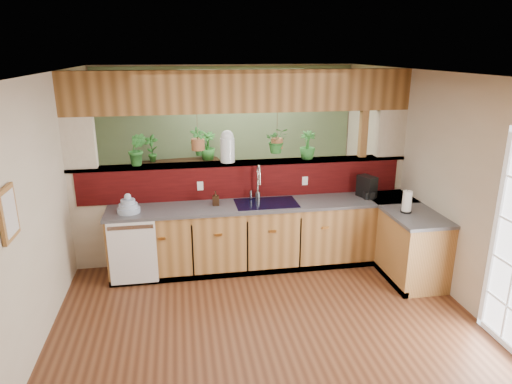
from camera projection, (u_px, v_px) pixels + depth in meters
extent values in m
cube|color=#542D1A|center=(261.00, 303.00, 5.35)|extent=(4.60, 7.00, 0.01)
cube|color=brown|center=(261.00, 75.00, 4.57)|extent=(4.60, 7.00, 0.01)
cube|color=beige|center=(226.00, 139.00, 8.25)|extent=(4.60, 0.02, 2.60)
cube|color=beige|center=(37.00, 210.00, 4.59)|extent=(0.02, 7.00, 2.60)
cube|color=beige|center=(454.00, 188.00, 5.33)|extent=(0.02, 7.00, 2.60)
cube|color=beige|center=(244.00, 211.00, 6.42)|extent=(4.60, 0.15, 1.35)
cube|color=#3C0708|center=(244.00, 182.00, 6.20)|extent=(4.40, 0.02, 0.45)
cube|color=brown|center=(243.00, 163.00, 6.21)|extent=(4.60, 0.21, 0.04)
cube|color=brown|center=(243.00, 91.00, 5.92)|extent=(4.60, 0.15, 0.55)
cube|color=beige|center=(79.00, 144.00, 5.77)|extent=(0.40, 0.15, 0.70)
cube|color=beige|center=(390.00, 134.00, 6.45)|extent=(0.40, 0.15, 0.70)
cube|color=brown|center=(361.00, 163.00, 6.51)|extent=(0.10, 0.10, 2.60)
cube|color=brown|center=(243.00, 163.00, 6.21)|extent=(4.60, 0.21, 0.04)
cube|color=brown|center=(243.00, 91.00, 5.92)|extent=(4.60, 0.15, 0.55)
cube|color=#5B744F|center=(227.00, 139.00, 8.23)|extent=(4.55, 0.02, 2.55)
cube|color=olive|center=(266.00, 236.00, 6.18)|extent=(4.10, 0.60, 0.86)
cube|color=#45454A|center=(266.00, 205.00, 6.04)|extent=(4.14, 0.64, 0.04)
cube|color=olive|center=(402.00, 240.00, 6.05)|extent=(0.60, 1.48, 0.86)
cube|color=#45454A|center=(405.00, 208.00, 5.92)|extent=(0.64, 1.52, 0.04)
cube|color=olive|center=(387.00, 228.00, 6.46)|extent=(0.60, 0.60, 0.86)
cube|color=#45454A|center=(390.00, 198.00, 6.33)|extent=(0.64, 0.64, 0.04)
cube|color=black|center=(270.00, 271.00, 6.04)|extent=(4.10, 0.06, 0.08)
cube|color=black|center=(380.00, 268.00, 6.12)|extent=(0.06, 1.48, 0.08)
cube|color=white|center=(133.00, 254.00, 5.60)|extent=(0.58, 0.02, 0.82)
cube|color=#B7B7B2|center=(130.00, 227.00, 5.48)|extent=(0.54, 0.01, 0.05)
cube|color=black|center=(266.00, 204.00, 6.04)|extent=(0.82, 0.50, 0.03)
cube|color=black|center=(252.00, 211.00, 6.04)|extent=(0.34, 0.40, 0.16)
cube|color=black|center=(280.00, 209.00, 6.10)|extent=(0.34, 0.40, 0.16)
cube|color=olive|center=(8.00, 214.00, 3.77)|extent=(0.03, 0.35, 0.45)
cube|color=silver|center=(10.00, 213.00, 3.77)|extent=(0.01, 0.27, 0.37)
cylinder|color=#B7B7B2|center=(258.00, 195.00, 6.20)|extent=(0.07, 0.07, 0.10)
cylinder|color=#B7B7B2|center=(258.00, 182.00, 6.14)|extent=(0.03, 0.03, 0.29)
torus|color=#B7B7B2|center=(259.00, 173.00, 6.03)|extent=(0.21, 0.05, 0.21)
cylinder|color=#B7B7B2|center=(260.00, 180.00, 5.96)|extent=(0.03, 0.03, 0.13)
cylinder|color=#B7B7B2|center=(251.00, 194.00, 6.18)|extent=(0.03, 0.03, 0.10)
cylinder|color=#A0B1CF|center=(129.00, 210.00, 5.69)|extent=(0.28, 0.28, 0.06)
cylinder|color=#A0B1CF|center=(128.00, 206.00, 5.67)|extent=(0.23, 0.23, 0.05)
cylinder|color=#A0B1CF|center=(128.00, 202.00, 5.66)|extent=(0.18, 0.18, 0.05)
sphere|color=#A0B1CF|center=(128.00, 197.00, 5.64)|extent=(0.09, 0.09, 0.09)
imported|color=#342012|center=(216.00, 198.00, 5.94)|extent=(0.09, 0.09, 0.19)
cube|color=black|center=(367.00, 187.00, 6.26)|extent=(0.16, 0.26, 0.30)
cube|color=black|center=(369.00, 195.00, 6.20)|extent=(0.14, 0.10, 0.10)
cylinder|color=silver|center=(368.00, 192.00, 6.22)|extent=(0.08, 0.08, 0.08)
cylinder|color=black|center=(406.00, 211.00, 5.70)|extent=(0.14, 0.14, 0.02)
cylinder|color=#B7B7B2|center=(407.00, 201.00, 5.66)|extent=(0.02, 0.02, 0.30)
cylinder|color=white|center=(407.00, 201.00, 5.66)|extent=(0.11, 0.11, 0.26)
cylinder|color=silver|center=(227.00, 150.00, 6.12)|extent=(0.20, 0.20, 0.33)
sphere|color=silver|center=(227.00, 137.00, 6.07)|extent=(0.17, 0.17, 0.17)
imported|color=#256826|center=(137.00, 149.00, 5.91)|extent=(0.27, 0.23, 0.43)
imported|color=#256826|center=(307.00, 145.00, 6.29)|extent=(0.27, 0.27, 0.39)
cylinder|color=brown|center=(197.00, 127.00, 5.96)|extent=(0.01, 0.01, 0.34)
cylinder|color=brown|center=(198.00, 144.00, 6.03)|extent=(0.17, 0.17, 0.15)
imported|color=#256826|center=(197.00, 127.00, 5.96)|extent=(0.22, 0.18, 0.37)
cylinder|color=brown|center=(277.00, 125.00, 6.14)|extent=(0.01, 0.01, 0.36)
cylinder|color=brown|center=(277.00, 143.00, 6.21)|extent=(0.16, 0.16, 0.14)
imported|color=#256826|center=(277.00, 128.00, 6.15)|extent=(0.33, 0.30, 0.35)
cube|color=black|center=(179.00, 187.00, 8.11)|extent=(1.50, 0.61, 0.97)
imported|color=#256826|center=(152.00, 148.00, 7.83)|extent=(0.29, 0.25, 0.47)
imported|color=#256826|center=(208.00, 146.00, 7.98)|extent=(0.36, 0.36, 0.49)
imported|color=#256826|center=(309.00, 201.00, 7.87)|extent=(0.74, 0.68, 0.71)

